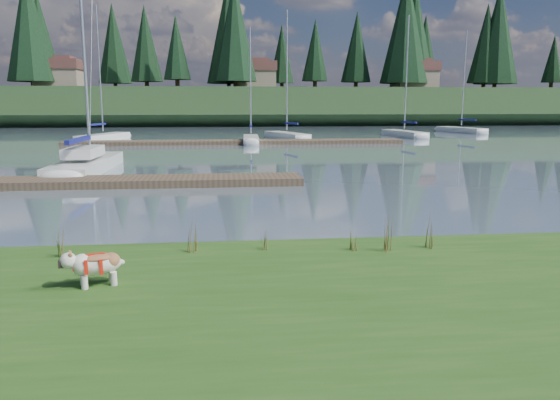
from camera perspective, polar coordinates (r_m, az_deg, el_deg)
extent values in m
plane|color=gray|center=(42.68, -7.31, 5.79)|extent=(200.00, 200.00, 0.00)
cube|color=#2B511A|center=(7.26, -12.79, -14.61)|extent=(60.00, 9.00, 0.35)
cube|color=#1E351A|center=(85.56, -6.80, 9.63)|extent=(200.00, 20.00, 5.00)
cylinder|color=silver|center=(9.01, -19.76, -8.09)|extent=(0.10, 0.10, 0.22)
cylinder|color=silver|center=(9.21, -19.87, -7.68)|extent=(0.10, 0.10, 0.22)
cylinder|color=silver|center=(9.04, -16.98, -7.85)|extent=(0.10, 0.10, 0.22)
cylinder|color=silver|center=(9.25, -17.16, -7.46)|extent=(0.10, 0.10, 0.22)
ellipsoid|color=silver|center=(9.06, -18.45, -6.38)|extent=(0.80, 0.56, 0.34)
ellipsoid|color=#995F39|center=(9.03, -18.49, -5.72)|extent=(0.58, 0.48, 0.12)
ellipsoid|color=silver|center=(9.01, -21.26, -5.94)|extent=(0.32, 0.33, 0.25)
cube|color=black|center=(9.01, -21.94, -6.26)|extent=(0.11, 0.14, 0.10)
cube|color=silver|center=(27.19, -19.51, 3.31)|extent=(1.92, 8.13, 0.70)
ellipsoid|color=silver|center=(31.12, -17.75, 4.20)|extent=(1.79, 2.23, 0.70)
cylinder|color=silver|center=(28.00, -19.99, 17.28)|extent=(0.14, 0.14, 12.29)
cube|color=navy|center=(25.92, -20.31, 5.91)|extent=(0.23, 3.69, 0.20)
cube|color=silver|center=(26.67, -19.84, 4.75)|extent=(1.32, 2.96, 0.45)
cube|color=#4C3D2C|center=(22.30, -18.67, 1.79)|extent=(16.00, 2.00, 0.30)
cube|color=#4C3D2C|center=(42.67, -4.61, 6.04)|extent=(26.00, 2.20, 0.30)
cube|color=silver|center=(48.85, -17.96, 6.18)|extent=(3.53, 6.69, 0.70)
ellipsoid|color=silver|center=(51.69, -16.11, 6.47)|extent=(1.93, 2.15, 0.70)
cylinder|color=silver|center=(48.84, -18.34, 12.87)|extent=(0.12, 0.12, 10.25)
cube|color=navy|center=(48.02, -18.59, 7.50)|extent=(1.03, 2.53, 0.20)
cube|color=silver|center=(43.51, -3.05, 6.23)|extent=(1.38, 5.17, 0.70)
ellipsoid|color=silver|center=(46.07, -3.10, 6.45)|extent=(1.18, 1.44, 0.70)
cylinder|color=silver|center=(43.44, -3.11, 12.32)|extent=(0.12, 0.12, 8.07)
cube|color=navy|center=(42.75, -3.06, 7.75)|extent=(0.29, 2.05, 0.20)
cube|color=silver|center=(48.51, 0.72, 6.65)|extent=(3.47, 6.74, 0.70)
ellipsoid|color=silver|center=(51.52, -0.84, 6.85)|extent=(1.93, 2.16, 0.70)
cylinder|color=silver|center=(48.49, 0.73, 13.33)|extent=(0.12, 0.12, 10.15)
cube|color=navy|center=(47.64, 1.18, 8.00)|extent=(1.00, 2.56, 0.20)
cube|color=silver|center=(52.88, 12.84, 6.69)|extent=(2.51, 6.77, 0.70)
ellipsoid|color=silver|center=(55.83, 11.26, 6.92)|extent=(1.70, 2.01, 0.70)
cylinder|color=silver|center=(52.87, 13.09, 12.84)|extent=(0.12, 0.12, 10.21)
cube|color=navy|center=(52.04, 13.36, 7.92)|extent=(0.60, 2.63, 0.20)
cube|color=silver|center=(61.83, 18.39, 6.89)|extent=(3.19, 6.70, 0.70)
ellipsoid|color=silver|center=(64.37, 16.52, 7.10)|extent=(1.85, 2.10, 0.70)
cylinder|color=silver|center=(61.81, 18.68, 11.94)|extent=(0.12, 0.12, 9.76)
cube|color=navy|center=(61.11, 19.00, 7.93)|extent=(0.89, 2.56, 0.20)
cone|color=#475B23|center=(10.63, -9.48, -3.71)|extent=(0.03, 0.03, 0.63)
cone|color=brown|center=(10.57, -8.89, -4.12)|extent=(0.03, 0.03, 0.50)
cone|color=#475B23|center=(10.65, -9.15, -3.50)|extent=(0.03, 0.03, 0.69)
cone|color=brown|center=(10.62, -8.71, -4.23)|extent=(0.03, 0.03, 0.44)
cone|color=#475B23|center=(10.56, -9.39, -3.98)|extent=(0.03, 0.03, 0.56)
cone|color=#475B23|center=(10.72, -1.88, -4.14)|extent=(0.03, 0.03, 0.38)
cone|color=brown|center=(10.67, -1.26, -4.42)|extent=(0.03, 0.03, 0.30)
cone|color=#475B23|center=(10.75, -1.57, -4.00)|extent=(0.03, 0.03, 0.42)
cone|color=brown|center=(10.71, -1.12, -4.46)|extent=(0.03, 0.03, 0.27)
cone|color=#475B23|center=(10.65, -1.74, -4.34)|extent=(0.03, 0.03, 0.34)
cone|color=#475B23|center=(10.72, 11.03, -3.47)|extent=(0.03, 0.03, 0.69)
cone|color=brown|center=(10.71, 11.69, -3.90)|extent=(0.03, 0.03, 0.55)
cone|color=#475B23|center=(10.76, 11.30, -3.25)|extent=(0.03, 0.03, 0.76)
cone|color=brown|center=(10.76, 11.77, -4.02)|extent=(0.03, 0.03, 0.48)
cone|color=#475B23|center=(10.66, 11.25, -3.75)|extent=(0.03, 0.03, 0.62)
cone|color=#475B23|center=(11.01, -22.38, -4.21)|extent=(0.03, 0.03, 0.50)
cone|color=brown|center=(10.93, -21.91, -4.55)|extent=(0.03, 0.03, 0.40)
cone|color=#475B23|center=(11.02, -22.05, -4.04)|extent=(0.03, 0.03, 0.55)
cone|color=brown|center=(10.97, -21.69, -4.63)|extent=(0.03, 0.03, 0.35)
cone|color=#475B23|center=(10.94, -22.39, -4.44)|extent=(0.03, 0.03, 0.45)
cone|color=#475B23|center=(10.73, 7.13, -4.14)|extent=(0.03, 0.03, 0.40)
cone|color=brown|center=(10.70, 7.79, -4.42)|extent=(0.03, 0.03, 0.32)
cone|color=#475B23|center=(10.77, 7.41, -3.99)|extent=(0.03, 0.03, 0.44)
cone|color=brown|center=(10.75, 7.89, -4.47)|extent=(0.03, 0.03, 0.28)
cone|color=#475B23|center=(10.66, 7.33, -4.35)|extent=(0.03, 0.03, 0.36)
cone|color=#475B23|center=(11.14, 14.87, -3.23)|extent=(0.03, 0.03, 0.65)
cone|color=brown|center=(11.13, 15.51, -3.61)|extent=(0.03, 0.03, 0.52)
cone|color=#475B23|center=(11.18, 15.11, -3.02)|extent=(0.03, 0.03, 0.71)
cone|color=brown|center=(11.18, 15.57, -3.72)|extent=(0.03, 0.03, 0.45)
cone|color=#475B23|center=(11.08, 15.11, -3.48)|extent=(0.03, 0.03, 0.58)
cube|color=#33281C|center=(11.42, -10.27, -5.85)|extent=(60.00, 0.50, 0.14)
cylinder|color=#382619|center=(84.64, -24.40, 11.11)|extent=(0.60, 0.60, 1.80)
cone|color=black|center=(85.23, -24.79, 16.24)|extent=(6.60, 6.60, 15.00)
cylinder|color=#382619|center=(85.29, -13.73, 11.70)|extent=(0.60, 0.60, 1.80)
cone|color=black|center=(85.67, -13.90, 15.61)|extent=(4.84, 4.84, 11.00)
cylinder|color=#382619|center=(78.63, -4.67, 12.10)|extent=(0.60, 0.60, 1.80)
cone|color=black|center=(79.20, -4.75, 17.31)|extent=(6.16, 6.16, 14.00)
cylinder|color=#382619|center=(83.80, 3.67, 11.99)|extent=(0.60, 0.60, 1.80)
cone|color=black|center=(84.10, 3.71, 15.36)|extent=(3.96, 3.96, 9.00)
cylinder|color=#382619|center=(85.04, 12.75, 11.74)|extent=(0.60, 0.60, 1.80)
cone|color=black|center=(85.68, 12.97, 17.16)|extent=(7.04, 7.04, 16.00)
cylinder|color=#382619|center=(93.17, 20.48, 11.20)|extent=(0.60, 0.60, 1.80)
cone|color=black|center=(93.56, 20.73, 15.05)|extent=(5.28, 5.28, 12.00)
cube|color=gray|center=(85.72, -22.07, 11.58)|extent=(6.00, 5.00, 2.80)
cube|color=brown|center=(85.82, -22.16, 12.98)|extent=(6.30, 5.30, 1.40)
cube|color=brown|center=(85.88, -22.20, 13.51)|extent=(4.20, 3.60, 0.70)
cube|color=gray|center=(83.77, -2.67, 12.34)|extent=(6.00, 5.00, 2.80)
cube|color=brown|center=(83.88, -2.68, 13.78)|extent=(6.30, 5.30, 1.40)
cube|color=brown|center=(83.93, -2.69, 14.32)|extent=(4.20, 3.60, 0.70)
cube|color=gray|center=(86.66, 13.83, 11.99)|extent=(6.00, 5.00, 2.80)
cube|color=brown|center=(86.76, 13.89, 13.38)|extent=(6.30, 5.30, 1.40)
cube|color=brown|center=(86.82, 13.91, 13.90)|extent=(4.20, 3.60, 0.70)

